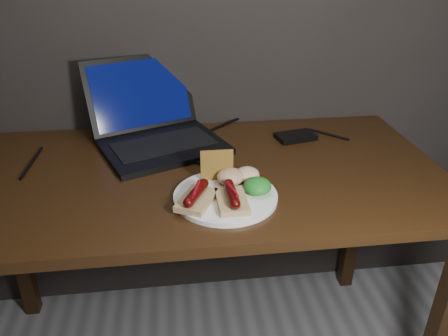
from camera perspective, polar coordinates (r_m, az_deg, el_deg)
desk at (r=1.27m, az=-3.77°, el=-3.88°), size 1.40×0.70×0.75m
laptop at (r=1.39m, az=-8.95°, el=5.26°), size 0.46×0.47×0.25m
hard_drive at (r=1.44m, az=9.33°, el=4.08°), size 0.14×0.10×0.02m
desk_cables at (r=1.38m, az=-4.85°, el=3.06°), size 0.98×0.38×0.01m
plate at (r=1.09m, az=0.20°, el=-3.71°), size 0.33×0.33×0.01m
bread_sausage_left at (r=1.05m, az=-3.63°, el=-3.78°), size 0.11×0.13×0.04m
bread_sausage_center at (r=1.04m, az=1.04°, el=-3.91°), size 0.07×0.12×0.04m
crispbread at (r=1.13m, az=-0.94°, el=0.37°), size 0.09×0.01×0.08m
salad_greens at (r=1.09m, az=4.40°, el=-2.36°), size 0.07×0.07×0.04m
salsa_mound at (r=1.13m, az=0.87°, el=-1.14°), size 0.07×0.07×0.04m
coleslaw_mound at (r=1.14m, az=3.06°, el=-0.82°), size 0.06×0.06×0.04m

